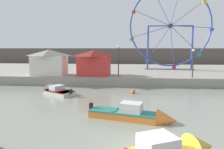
{
  "coord_description": "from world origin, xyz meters",
  "views": [
    {
      "loc": [
        -1.02,
        -9.09,
        4.58
      ],
      "look_at": [
        -2.78,
        10.1,
        2.2
      ],
      "focal_mm": 34.88,
      "sensor_mm": 36.0,
      "label": 1
    }
  ],
  "objects_px": {
    "motorboat_orange_hull": "(137,115)",
    "carnival_booth_red_striped": "(94,62)",
    "motorboat_pale_grey": "(54,91)",
    "promenade_lamp_near": "(118,56)",
    "promenade_lamp_far": "(193,59)",
    "mooring_buoy_orange": "(133,91)",
    "ferris_wheel_blue_frame": "(170,27)",
    "carnival_booth_white_ticket": "(49,62)"
  },
  "relations": [
    {
      "from": "promenade_lamp_near",
      "to": "promenade_lamp_far",
      "type": "relative_size",
      "value": 1.13
    },
    {
      "from": "motorboat_orange_hull",
      "to": "ferris_wheel_blue_frame",
      "type": "bearing_deg",
      "value": 91.27
    },
    {
      "from": "promenade_lamp_far",
      "to": "motorboat_pale_grey",
      "type": "bearing_deg",
      "value": -160.99
    },
    {
      "from": "motorboat_pale_grey",
      "to": "carnival_booth_red_striped",
      "type": "distance_m",
      "value": 7.38
    },
    {
      "from": "promenade_lamp_far",
      "to": "ferris_wheel_blue_frame",
      "type": "bearing_deg",
      "value": 95.96
    },
    {
      "from": "motorboat_pale_grey",
      "to": "mooring_buoy_orange",
      "type": "relative_size",
      "value": 9.26
    },
    {
      "from": "motorboat_pale_grey",
      "to": "promenade_lamp_near",
      "type": "bearing_deg",
      "value": -106.54
    },
    {
      "from": "promenade_lamp_far",
      "to": "carnival_booth_red_striped",
      "type": "bearing_deg",
      "value": 174.23
    },
    {
      "from": "promenade_lamp_near",
      "to": "mooring_buoy_orange",
      "type": "distance_m",
      "value": 6.07
    },
    {
      "from": "mooring_buoy_orange",
      "to": "ferris_wheel_blue_frame",
      "type": "bearing_deg",
      "value": 67.71
    },
    {
      "from": "motorboat_orange_hull",
      "to": "carnival_booth_white_ticket",
      "type": "bearing_deg",
      "value": 144.48
    },
    {
      "from": "motorboat_pale_grey",
      "to": "promenade_lamp_far",
      "type": "xyz_separation_m",
      "value": [
        14.77,
        5.09,
        3.06
      ]
    },
    {
      "from": "promenade_lamp_far",
      "to": "mooring_buoy_orange",
      "type": "relative_size",
      "value": 7.61
    },
    {
      "from": "promenade_lamp_near",
      "to": "mooring_buoy_orange",
      "type": "xyz_separation_m",
      "value": [
        1.78,
        -4.73,
        -3.35
      ]
    },
    {
      "from": "ferris_wheel_blue_frame",
      "to": "carnival_booth_white_ticket",
      "type": "distance_m",
      "value": 19.44
    },
    {
      "from": "motorboat_pale_grey",
      "to": "carnival_booth_red_striped",
      "type": "relative_size",
      "value": 0.95
    },
    {
      "from": "carnival_booth_white_ticket",
      "to": "promenade_lamp_far",
      "type": "relative_size",
      "value": 1.35
    },
    {
      "from": "motorboat_pale_grey",
      "to": "carnival_booth_red_striped",
      "type": "xyz_separation_m",
      "value": [
        2.97,
        6.28,
        2.49
      ]
    },
    {
      "from": "carnival_booth_white_ticket",
      "to": "motorboat_orange_hull",
      "type": "bearing_deg",
      "value": -51.2
    },
    {
      "from": "motorboat_pale_grey",
      "to": "motorboat_orange_hull",
      "type": "relative_size",
      "value": 0.7
    },
    {
      "from": "carnival_booth_white_ticket",
      "to": "motorboat_pale_grey",
      "type": "bearing_deg",
      "value": -65.51
    },
    {
      "from": "motorboat_orange_hull",
      "to": "ferris_wheel_blue_frame",
      "type": "height_order",
      "value": "ferris_wheel_blue_frame"
    },
    {
      "from": "carnival_booth_red_striped",
      "to": "mooring_buoy_orange",
      "type": "distance_m",
      "value": 7.85
    },
    {
      "from": "ferris_wheel_blue_frame",
      "to": "promenade_lamp_near",
      "type": "distance_m",
      "value": 12.96
    },
    {
      "from": "ferris_wheel_blue_frame",
      "to": "motorboat_orange_hull",
      "type": "bearing_deg",
      "value": -104.26
    },
    {
      "from": "motorboat_orange_hull",
      "to": "carnival_booth_red_striped",
      "type": "distance_m",
      "value": 14.75
    },
    {
      "from": "mooring_buoy_orange",
      "to": "promenade_lamp_far",
      "type": "bearing_deg",
      "value": 32.51
    },
    {
      "from": "ferris_wheel_blue_frame",
      "to": "promenade_lamp_far",
      "type": "bearing_deg",
      "value": -84.04
    },
    {
      "from": "motorboat_orange_hull",
      "to": "ferris_wheel_blue_frame",
      "type": "distance_m",
      "value": 24.23
    },
    {
      "from": "motorboat_pale_grey",
      "to": "carnival_booth_white_ticket",
      "type": "xyz_separation_m",
      "value": [
        -2.79,
        6.08,
        2.51
      ]
    },
    {
      "from": "motorboat_orange_hull",
      "to": "promenade_lamp_near",
      "type": "height_order",
      "value": "promenade_lamp_near"
    },
    {
      "from": "motorboat_pale_grey",
      "to": "ferris_wheel_blue_frame",
      "type": "bearing_deg",
      "value": -100.73
    },
    {
      "from": "ferris_wheel_blue_frame",
      "to": "promenade_lamp_far",
      "type": "xyz_separation_m",
      "value": [
        1.03,
        -9.91,
        -4.48
      ]
    },
    {
      "from": "motorboat_orange_hull",
      "to": "carnival_booth_red_striped",
      "type": "height_order",
      "value": "carnival_booth_red_striped"
    },
    {
      "from": "promenade_lamp_far",
      "to": "mooring_buoy_orange",
      "type": "xyz_separation_m",
      "value": [
        -6.9,
        -4.39,
        -3.1
      ]
    },
    {
      "from": "carnival_booth_white_ticket",
      "to": "promenade_lamp_near",
      "type": "bearing_deg",
      "value": -4.32
    },
    {
      "from": "carnival_booth_red_striped",
      "to": "ferris_wheel_blue_frame",
      "type": "bearing_deg",
      "value": 41.15
    },
    {
      "from": "motorboat_pale_grey",
      "to": "ferris_wheel_blue_frame",
      "type": "height_order",
      "value": "ferris_wheel_blue_frame"
    },
    {
      "from": "motorboat_orange_hull",
      "to": "carnival_booth_red_striped",
      "type": "bearing_deg",
      "value": 126.01
    },
    {
      "from": "carnival_booth_red_striped",
      "to": "mooring_buoy_orange",
      "type": "height_order",
      "value": "carnival_booth_red_striped"
    },
    {
      "from": "motorboat_pale_grey",
      "to": "mooring_buoy_orange",
      "type": "distance_m",
      "value": 7.91
    },
    {
      "from": "promenade_lamp_near",
      "to": "promenade_lamp_far",
      "type": "xyz_separation_m",
      "value": [
        8.68,
        -0.34,
        -0.25
      ]
    }
  ]
}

